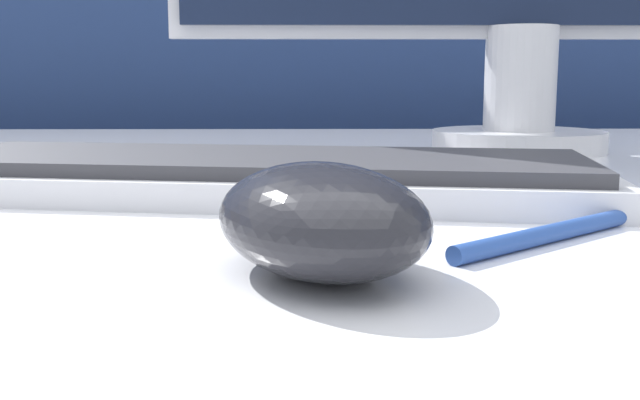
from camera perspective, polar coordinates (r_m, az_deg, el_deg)
partition_panel at (r=1.19m, az=0.25°, el=1.85°), size 5.00×0.03×1.31m
computer_mouse_near at (r=0.27m, az=0.10°, el=-1.47°), size 0.10×0.12×0.04m
keyboard at (r=0.46m, az=-5.11°, el=2.00°), size 0.44×0.22×0.02m
pen at (r=0.35m, az=18.20°, el=-2.17°), size 0.12×0.10×0.01m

